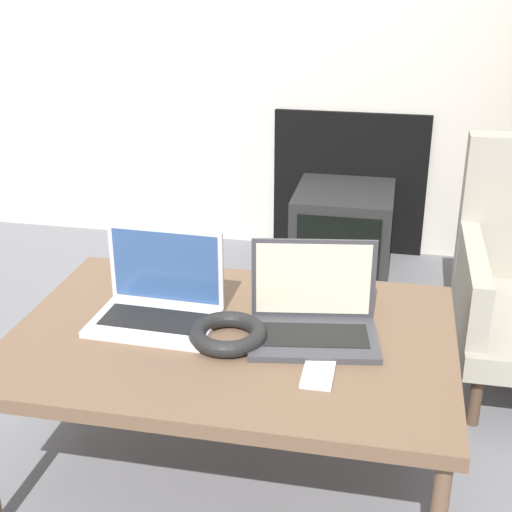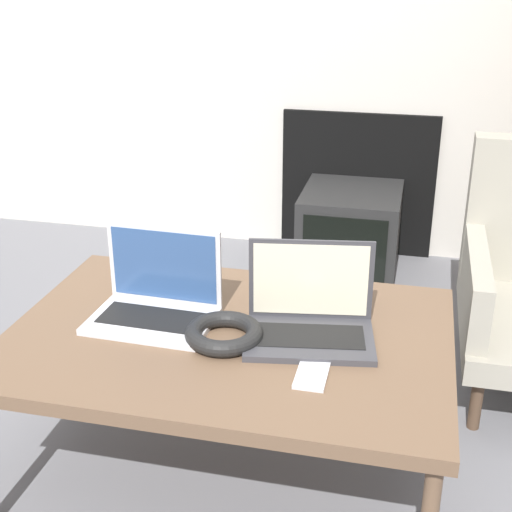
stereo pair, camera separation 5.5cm
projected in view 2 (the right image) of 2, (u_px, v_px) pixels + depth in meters
table at (229, 343)px, 1.81m from camera, size 1.11×0.77×0.41m
laptop_left at (157, 299)px, 1.85m from camera, size 0.32×0.23×0.23m
laptop_right at (310, 316)px, 1.77m from camera, size 0.34×0.26×0.23m
headphones at (224, 333)px, 1.75m from camera, size 0.19×0.19×0.04m
phone at (313, 373)px, 1.61m from camera, size 0.07×0.14×0.01m
tv at (350, 231)px, 3.07m from camera, size 0.41×0.46×0.36m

